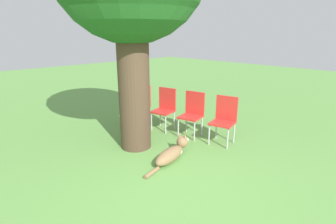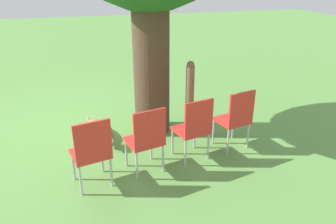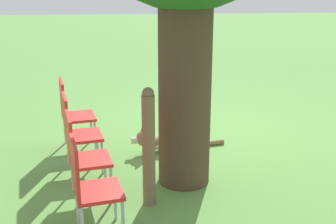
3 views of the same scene
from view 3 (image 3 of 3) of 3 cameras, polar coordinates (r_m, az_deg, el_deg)
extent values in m
plane|color=#609947|center=(6.61, 4.39, -3.39)|extent=(30.00, 30.00, 0.00)
cylinder|color=#4C3828|center=(5.02, 2.08, 4.70)|extent=(0.58, 0.58, 2.52)
ellipsoid|color=olive|center=(6.23, 0.99, -3.57)|extent=(0.79, 0.43, 0.23)
ellipsoid|color=silver|center=(6.18, -0.85, -3.87)|extent=(0.31, 0.28, 0.14)
sphere|color=olive|center=(6.09, -2.93, -3.21)|extent=(0.25, 0.25, 0.21)
cylinder|color=silver|center=(6.07, -4.04, -3.47)|extent=(0.11, 0.11, 0.09)
cone|color=olive|center=(5.99, -2.82, -2.28)|extent=(0.07, 0.07, 0.10)
cone|color=olive|center=(6.10, -3.07, -1.91)|extent=(0.07, 0.07, 0.10)
cylinder|color=olive|center=(6.42, 5.38, -3.76)|extent=(0.35, 0.14, 0.07)
cylinder|color=brown|center=(4.72, -2.36, -4.82)|extent=(0.13, 0.13, 1.18)
sphere|color=brown|center=(4.52, -2.46, 2.30)|extent=(0.12, 0.12, 0.12)
cube|color=red|center=(6.32, -10.83, -0.56)|extent=(0.51, 0.53, 0.04)
cube|color=red|center=(6.23, -12.75, 1.57)|extent=(0.13, 0.44, 0.49)
cylinder|color=#B7B7BC|center=(6.59, -9.35, -1.73)|extent=(0.03, 0.03, 0.41)
cylinder|color=#B7B7BC|center=(6.24, -8.87, -2.90)|extent=(0.03, 0.03, 0.41)
cylinder|color=#B7B7BC|center=(6.56, -12.46, -2.03)|extent=(0.03, 0.03, 0.41)
cylinder|color=#B7B7BC|center=(6.21, -12.16, -3.22)|extent=(0.03, 0.03, 0.41)
cube|color=red|center=(5.65, -10.23, -2.86)|extent=(0.51, 0.53, 0.04)
cube|color=red|center=(5.54, -12.37, -0.51)|extent=(0.13, 0.44, 0.49)
cylinder|color=#B7B7BC|center=(5.93, -8.61, -4.06)|extent=(0.03, 0.03, 0.41)
cylinder|color=#B7B7BC|center=(5.58, -8.02, -5.50)|extent=(0.03, 0.03, 0.41)
cylinder|color=#B7B7BC|center=(5.89, -12.07, -4.40)|extent=(0.03, 0.03, 0.41)
cylinder|color=#B7B7BC|center=(5.55, -11.71, -5.88)|extent=(0.03, 0.03, 0.41)
cube|color=red|center=(4.99, -9.47, -5.77)|extent=(0.51, 0.53, 0.04)
cube|color=red|center=(4.87, -11.89, -3.16)|extent=(0.13, 0.44, 0.49)
cylinder|color=#B7B7BC|center=(5.28, -7.67, -6.96)|extent=(0.03, 0.03, 0.41)
cylinder|color=#B7B7BC|center=(4.94, -6.94, -8.79)|extent=(0.03, 0.03, 0.41)
cylinder|color=#B7B7BC|center=(5.24, -11.59, -7.37)|extent=(0.03, 0.03, 0.41)
cylinder|color=#B7B7BC|center=(4.90, -11.14, -9.25)|extent=(0.03, 0.03, 0.41)
cube|color=red|center=(4.35, -8.47, -9.55)|extent=(0.51, 0.53, 0.04)
cube|color=red|center=(4.21, -11.26, -6.66)|extent=(0.13, 0.44, 0.49)
cylinder|color=#B7B7BC|center=(4.64, -6.47, -10.66)|extent=(0.03, 0.03, 0.41)
cylinder|color=#B7B7BC|center=(4.32, -5.51, -13.04)|extent=(0.03, 0.03, 0.41)
cylinder|color=#B7B7BC|center=(4.61, -10.96, -11.17)|extent=(0.03, 0.03, 0.41)
camera|label=1|loc=(9.27, 18.24, 15.62)|focal=28.00mm
camera|label=2|loc=(7.41, -41.95, 14.40)|focal=35.00mm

